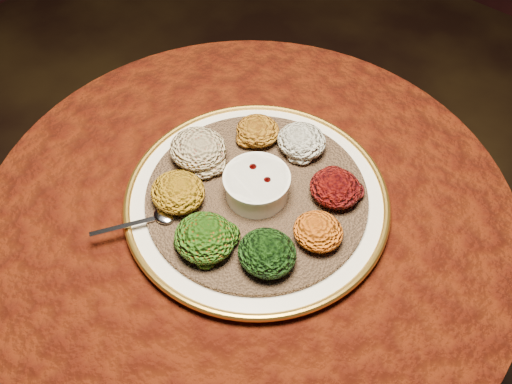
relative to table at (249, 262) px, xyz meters
The scene contains 13 objects.
table is the anchor object (origin of this frame).
platter 0.19m from the table, 79.77° to the left, with size 0.52×0.52×0.02m.
injera 0.20m from the table, 79.77° to the left, with size 0.39×0.39×0.01m, color brown.
stew_bowl 0.24m from the table, 79.77° to the left, with size 0.12×0.12×0.05m.
spoon 0.27m from the table, 125.59° to the right, with size 0.09×0.12×0.01m.
portion_ayib 0.28m from the table, 90.32° to the left, with size 0.09×0.09×0.04m, color silver.
portion_kitfo 0.27m from the table, 43.12° to the left, with size 0.09×0.09×0.04m, color black.
portion_tikil 0.27m from the table, ahead, with size 0.08×0.08×0.04m, color #AB630E.
portion_gomen 0.26m from the table, 36.26° to the right, with size 0.10×0.09×0.05m, color black.
portion_mixveg 0.26m from the table, 86.65° to the right, with size 0.10×0.10×0.05m, color #9A3009.
portion_kik 0.26m from the table, 140.32° to the right, with size 0.10×0.09×0.05m, color #9E650E.
portion_timatim 0.27m from the table, behind, with size 0.11×0.10×0.05m, color maroon.
portion_shiro 0.27m from the table, 122.92° to the left, with size 0.08×0.08×0.04m, color #A46613.
Camera 1 is at (0.39, -0.45, 1.55)m, focal length 40.00 mm.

